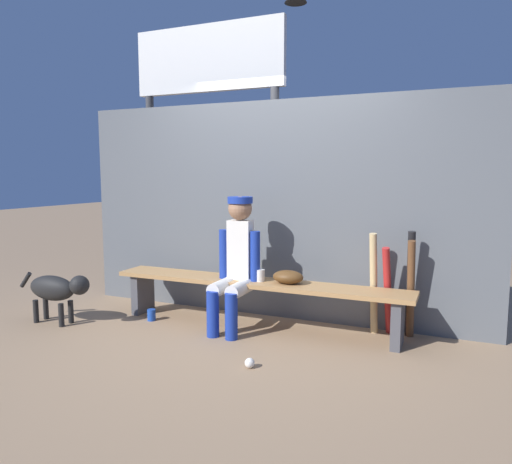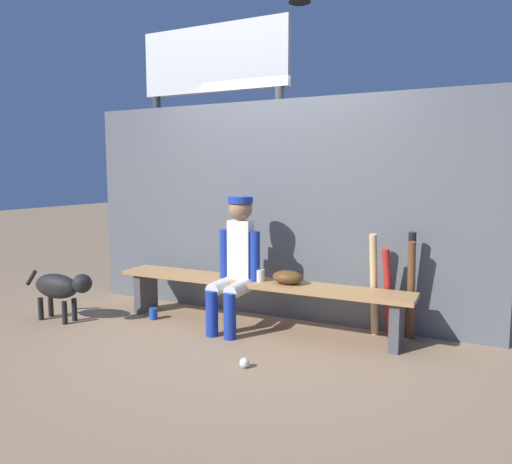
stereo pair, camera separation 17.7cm
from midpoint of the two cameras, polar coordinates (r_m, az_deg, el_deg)
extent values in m
plane|color=#937556|center=(4.56, -1.14, -11.25)|extent=(30.00, 30.00, 0.00)
cube|color=#595E63|center=(4.71, 0.87, 2.56)|extent=(4.21, 0.03, 2.12)
cube|color=#AD7F4C|center=(4.44, -1.15, -6.03)|extent=(2.84, 0.36, 0.04)
cube|color=#4C4C51|center=(5.14, -14.25, -7.01)|extent=(0.08, 0.29, 0.40)
cube|color=#4C4C51|center=(4.16, 15.28, -10.37)|extent=(0.08, 0.29, 0.40)
cube|color=silver|center=(4.45, -3.01, -2.14)|extent=(0.22, 0.13, 0.55)
sphere|color=#9E7051|center=(4.41, -3.05, 2.81)|extent=(0.22, 0.22, 0.22)
cylinder|color=#193399|center=(4.40, -3.05, 3.81)|extent=(0.23, 0.23, 0.06)
cylinder|color=silver|center=(4.39, -5.15, -6.49)|extent=(0.13, 0.38, 0.13)
cylinder|color=#193399|center=(4.28, -6.35, -9.66)|extent=(0.11, 0.11, 0.40)
cylinder|color=#193399|center=(4.51, -4.95, -2.67)|extent=(0.09, 0.09, 0.47)
cylinder|color=silver|center=(4.31, -3.03, -6.73)|extent=(0.13, 0.38, 0.13)
cylinder|color=#193399|center=(4.20, -4.18, -9.97)|extent=(0.11, 0.11, 0.40)
cylinder|color=#193399|center=(4.37, -1.24, -2.96)|extent=(0.09, 0.09, 0.47)
ellipsoid|color=#593819|center=(4.31, 2.65, -5.36)|extent=(0.28, 0.20, 0.12)
cylinder|color=tan|center=(4.34, 12.66, -6.05)|extent=(0.08, 0.19, 0.92)
cylinder|color=#B22323|center=(4.36, 14.24, -6.83)|extent=(0.10, 0.26, 0.80)
cylinder|color=black|center=(4.35, 16.72, -5.99)|extent=(0.07, 0.15, 0.94)
cylinder|color=brown|center=(4.32, 16.78, -6.57)|extent=(0.07, 0.20, 0.87)
sphere|color=white|center=(3.66, -2.20, -15.29)|extent=(0.07, 0.07, 0.07)
cylinder|color=#1E47AD|center=(4.87, -13.35, -9.56)|extent=(0.08, 0.08, 0.11)
cylinder|color=silver|center=(4.39, -0.65, -5.18)|extent=(0.08, 0.08, 0.11)
cylinder|color=#3F3F42|center=(6.37, -13.04, 4.73)|extent=(0.10, 0.10, 2.39)
cylinder|color=#3F3F42|center=(5.54, 1.28, 4.60)|extent=(0.10, 0.10, 2.39)
cube|color=white|center=(6.06, -6.59, 19.81)|extent=(1.93, 0.08, 0.77)
ellipsoid|color=black|center=(5.02, -23.99, -6.10)|extent=(0.52, 0.20, 0.24)
sphere|color=black|center=(4.77, -21.24, -5.91)|extent=(0.18, 0.18, 0.18)
cylinder|color=black|center=(5.26, -26.55, -5.10)|extent=(0.15, 0.04, 0.16)
cylinder|color=black|center=(5.01, -22.09, -8.77)|extent=(0.05, 0.05, 0.22)
cylinder|color=black|center=(4.93, -23.10, -9.07)|extent=(0.05, 0.05, 0.22)
cylinder|color=black|center=(5.23, -24.59, -8.22)|extent=(0.05, 0.05, 0.22)
cylinder|color=black|center=(5.16, -25.58, -8.49)|extent=(0.05, 0.05, 0.22)
camera|label=1|loc=(0.09, -91.16, -0.14)|focal=33.69mm
camera|label=2|loc=(0.09, 88.84, 0.14)|focal=33.69mm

